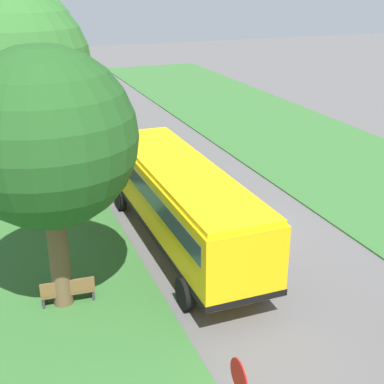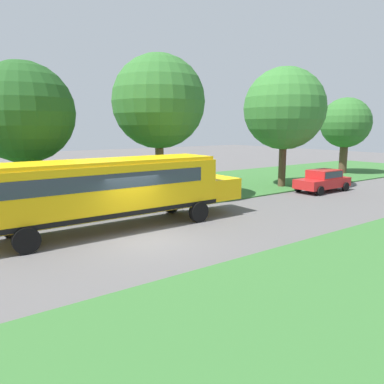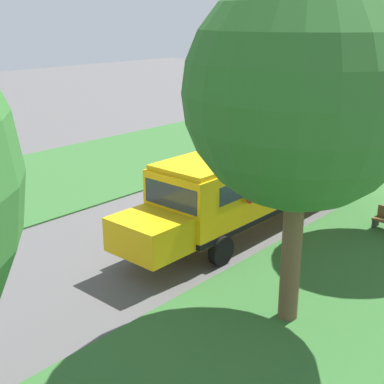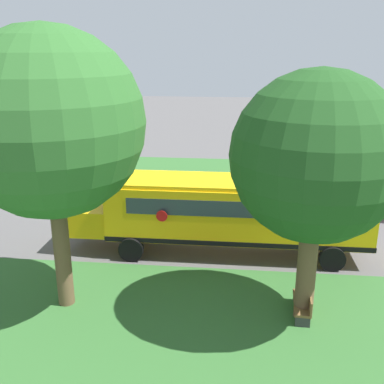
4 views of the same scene
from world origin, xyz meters
The scene contains 7 objects.
ground_plane centered at (0.00, 0.00, 0.00)m, with size 120.00×120.00×0.00m, color #565454.
school_bus centered at (-2.29, -0.40, 1.92)m, with size 2.85×12.42×3.16m.
car_red_nearest centered at (-2.80, 16.00, 0.88)m, with size 2.02×4.40×1.56m.
oak_tree_beside_bus centered at (-6.80, -2.74, 5.22)m, with size 4.96×4.96×7.76m.
oak_tree_roadside_mid centered at (-7.06, 5.03, 6.13)m, with size 5.69×5.69×8.94m.
oak_tree_far_end centered at (-5.82, 15.24, 5.95)m, with size 6.08×6.08×8.96m.
park_bench centered at (-6.78, -2.89, 0.47)m, with size 1.63×0.61×0.92m.
Camera 1 is at (-8.29, -17.12, 9.33)m, focal length 50.00 mm.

